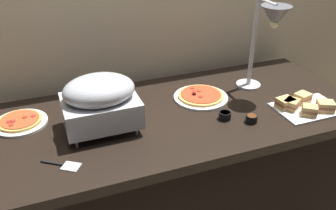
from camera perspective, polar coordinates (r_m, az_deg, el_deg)
back_wall at (r=2.14m, az=-3.27°, el=15.67°), size 4.40×0.04×2.40m
buffet_table at (r=2.08m, az=1.70°, el=-10.00°), size 1.90×0.84×0.76m
chafing_dish at (r=1.67m, az=-10.56°, el=0.71°), size 0.34×0.26×0.27m
heat_lamp at (r=1.94m, az=15.64°, el=11.88°), size 0.15×0.30×0.51m
pizza_plate_front at (r=1.99m, az=5.13°, el=1.35°), size 0.29×0.29×0.03m
pizza_plate_center at (r=1.89m, az=-22.06°, el=-2.43°), size 0.25×0.25×0.03m
sandwich_platter at (r=1.99m, az=20.50°, el=-0.11°), size 0.33×0.23×0.06m
sauce_cup_near at (r=1.81m, az=12.90°, el=-2.05°), size 0.06×0.06×0.04m
sauce_cup_far at (r=1.81m, az=8.86°, el=-1.59°), size 0.06×0.06×0.04m
serving_spatula at (r=1.56m, az=-16.21°, el=-8.94°), size 0.16×0.13×0.01m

